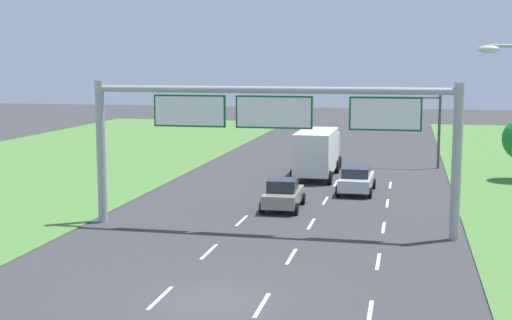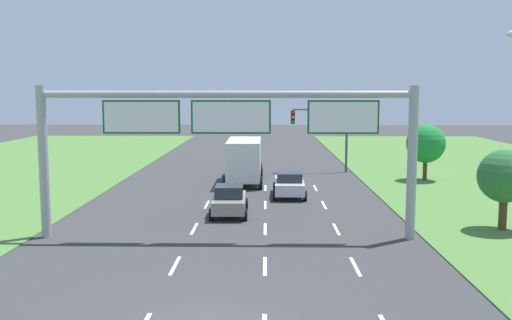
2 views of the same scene
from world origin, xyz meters
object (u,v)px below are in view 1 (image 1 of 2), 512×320
at_px(sign_gantry, 272,125).
at_px(traffic_light_mast, 413,116).
at_px(car_near_red, 283,194).
at_px(box_truck, 318,151).
at_px(car_lead_silver, 356,180).

bearing_deg(sign_gantry, traffic_light_mast, 73.52).
relative_size(car_near_red, sign_gantry, 0.23).
bearing_deg(car_near_red, box_truck, 86.87).
xyz_separation_m(car_near_red, sign_gantry, (0.34, -4.97, 4.18)).
height_order(box_truck, traffic_light_mast, traffic_light_mast).
bearing_deg(car_near_red, car_lead_silver, 57.02).
distance_m(car_lead_silver, box_truck, 6.75).
distance_m(sign_gantry, traffic_light_mast, 22.81).
xyz_separation_m(car_lead_silver, sign_gantry, (-3.17, -10.62, 4.17)).
height_order(car_near_red, sign_gantry, sign_gantry).
relative_size(car_lead_silver, traffic_light_mast, 0.78).
bearing_deg(box_truck, car_near_red, -92.08).
bearing_deg(car_near_red, sign_gantry, -87.23).
relative_size(car_near_red, box_truck, 0.48).
bearing_deg(traffic_light_mast, car_near_red, -111.95).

